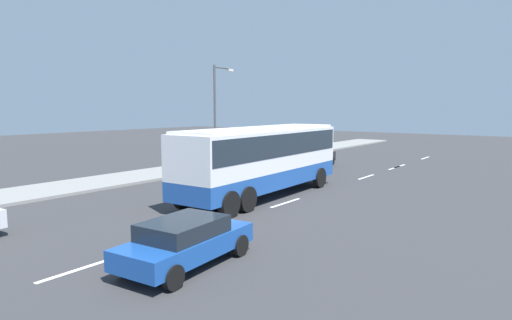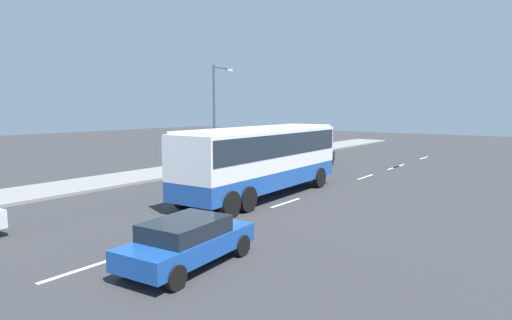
% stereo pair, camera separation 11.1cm
% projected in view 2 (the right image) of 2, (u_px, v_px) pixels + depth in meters
% --- Properties ---
extents(ground_plane, '(120.00, 120.00, 0.00)m').
position_uv_depth(ground_plane, '(232.00, 198.00, 21.20)').
color(ground_plane, '#333335').
extents(sidewalk_curb, '(80.00, 4.00, 0.15)m').
position_uv_depth(sidewalk_curb, '(119.00, 179.00, 26.40)').
color(sidewalk_curb, gray).
rests_on(sidewalk_curb, ground_plane).
extents(lane_centreline, '(41.28, 0.16, 0.01)m').
position_uv_depth(lane_centreline, '(325.00, 190.00, 23.27)').
color(lane_centreline, white).
rests_on(lane_centreline, ground_plane).
extents(coach_bus, '(10.98, 3.13, 3.43)m').
position_uv_depth(coach_bus, '(262.00, 154.00, 21.36)').
color(coach_bus, '#1E4C9E').
rests_on(coach_bus, ground_plane).
extents(car_black_sedan, '(4.18, 2.12, 1.53)m').
position_uv_depth(car_black_sedan, '(312.00, 156.00, 32.71)').
color(car_black_sedan, black).
rests_on(car_black_sedan, ground_plane).
extents(car_blue_saloon, '(4.32, 2.14, 1.34)m').
position_uv_depth(car_blue_saloon, '(187.00, 241.00, 12.05)').
color(car_blue_saloon, '#194799').
rests_on(car_blue_saloon, ground_plane).
extents(pedestrian_near_curb, '(0.32, 0.32, 1.54)m').
position_uv_depth(pedestrian_near_curb, '(181.00, 157.00, 29.55)').
color(pedestrian_near_curb, black).
rests_on(pedestrian_near_curb, sidewalk_curb).
extents(street_lamp, '(2.03, 0.24, 7.22)m').
position_uv_depth(street_lamp, '(216.00, 109.00, 30.96)').
color(street_lamp, '#47474C').
rests_on(street_lamp, sidewalk_curb).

